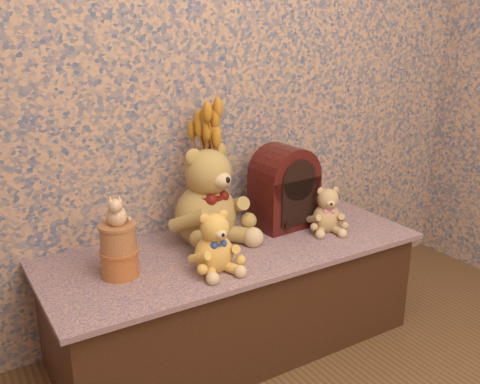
% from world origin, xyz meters
% --- Properties ---
extents(display_shelf, '(1.49, 0.61, 0.44)m').
position_xyz_m(display_shelf, '(0.00, 1.21, 0.22)').
color(display_shelf, navy).
rests_on(display_shelf, ground).
extents(teddy_large, '(0.42, 0.46, 0.42)m').
position_xyz_m(teddy_large, '(-0.06, 1.32, 0.65)').
color(teddy_large, '#AB8342').
rests_on(teddy_large, display_shelf).
extents(teddy_medium, '(0.20, 0.23, 0.24)m').
position_xyz_m(teddy_medium, '(-0.16, 1.07, 0.56)').
color(teddy_medium, gold).
rests_on(teddy_medium, display_shelf).
extents(teddy_small, '(0.23, 0.25, 0.21)m').
position_xyz_m(teddy_small, '(0.42, 1.15, 0.54)').
color(teddy_small, tan).
rests_on(teddy_small, display_shelf).
extents(cathedral_radio, '(0.27, 0.20, 0.35)m').
position_xyz_m(cathedral_radio, '(0.30, 1.29, 0.62)').
color(cathedral_radio, '#380C0A').
rests_on(cathedral_radio, display_shelf).
extents(ceramic_vase, '(0.13, 0.13, 0.20)m').
position_xyz_m(ceramic_vase, '(-0.03, 1.35, 0.54)').
color(ceramic_vase, tan).
rests_on(ceramic_vase, display_shelf).
extents(dried_stalks, '(0.31, 0.31, 0.46)m').
position_xyz_m(dried_stalks, '(-0.03, 1.35, 0.87)').
color(dried_stalks, '#BF751E').
rests_on(dried_stalks, ceramic_vase).
extents(biscuit_tin_lower, '(0.15, 0.15, 0.09)m').
position_xyz_m(biscuit_tin_lower, '(-0.46, 1.20, 0.49)').
color(biscuit_tin_lower, gold).
rests_on(biscuit_tin_lower, display_shelf).
extents(biscuit_tin_upper, '(0.15, 0.15, 0.10)m').
position_xyz_m(biscuit_tin_upper, '(-0.46, 1.20, 0.58)').
color(biscuit_tin_upper, tan).
rests_on(biscuit_tin_upper, biscuit_tin_lower).
extents(cat_figurine, '(0.11, 0.11, 0.11)m').
position_xyz_m(cat_figurine, '(-0.46, 1.20, 0.69)').
color(cat_figurine, silver).
rests_on(cat_figurine, biscuit_tin_upper).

